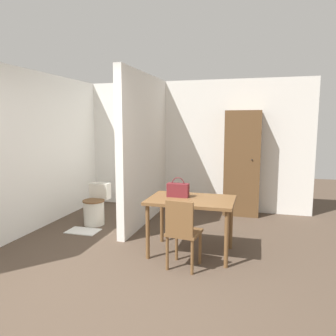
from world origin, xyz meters
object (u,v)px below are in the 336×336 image
object	(u,v)px
toilet	(96,207)
dining_table	(191,205)
wooden_cabinet	(242,164)
wooden_chair	(182,231)
handbag	(178,190)

from	to	relation	value
toilet	dining_table	bearing A→B (deg)	-24.22
wooden_cabinet	toilet	bearing A→B (deg)	-152.04
dining_table	wooden_chair	distance (m)	0.52
dining_table	wooden_cabinet	size ratio (longest dim) A/B	0.57
dining_table	wooden_cabinet	xyz separation A→B (m)	(0.53, 2.05, 0.31)
toilet	handbag	xyz separation A→B (m)	(1.62, -0.76, 0.54)
wooden_chair	toilet	xyz separation A→B (m)	(-1.81, 1.30, -0.17)
wooden_chair	handbag	distance (m)	0.68
wooden_chair	dining_table	bearing A→B (deg)	96.61
toilet	wooden_chair	bearing A→B (deg)	-35.63
dining_table	handbag	world-z (taller)	handbag
dining_table	toilet	bearing A→B (deg)	155.78
wooden_cabinet	handbag	bearing A→B (deg)	-109.70
handbag	wooden_cabinet	bearing A→B (deg)	70.30
dining_table	wooden_chair	xyz separation A→B (m)	(-0.00, -0.48, -0.19)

